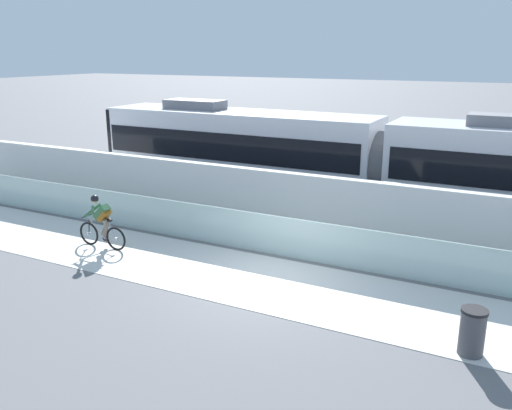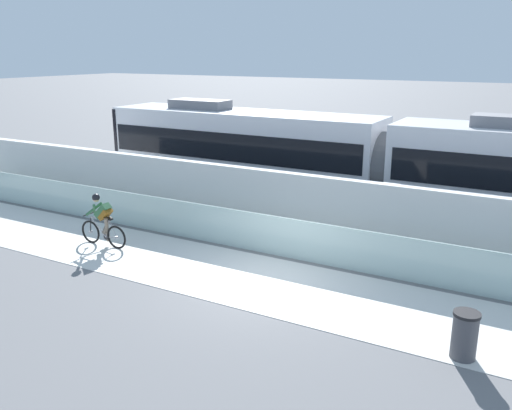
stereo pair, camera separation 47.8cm
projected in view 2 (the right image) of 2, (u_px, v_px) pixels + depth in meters
ground_plane at (264, 282)px, 13.74m from camera, size 200.00×200.00×0.00m
bike_path_deck at (264, 282)px, 13.74m from camera, size 32.00×3.20×0.01m
glass_parapet at (295, 239)px, 15.14m from camera, size 32.00×0.05×1.17m
concrete_barrier_wall at (320, 209)px, 16.53m from camera, size 32.00×0.36×2.04m
tram_rail_near at (346, 219)px, 18.90m from camera, size 32.00×0.08×0.01m
tram_rail_far at (359, 209)px, 20.10m from camera, size 32.00×0.08×0.01m
tram at (387, 166)px, 18.46m from camera, size 22.56×2.54×3.81m
cyclist_on_bike at (102, 221)px, 16.09m from camera, size 1.77×0.58×1.61m
trash_bin at (465, 335)px, 10.22m from camera, size 0.51×0.51×0.96m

